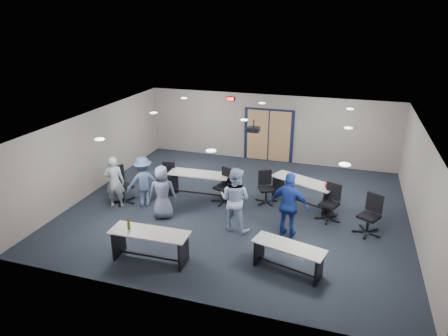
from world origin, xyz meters
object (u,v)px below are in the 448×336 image
(table_front_left, at_px, (150,241))
(chair_back_b, at_px, (223,186))
(table_back_left, at_px, (199,181))
(person_plaid, at_px, (162,192))
(table_back_right, at_px, (303,188))
(person_gray, at_px, (114,182))
(chair_back_a, at_px, (168,178))
(chair_back_c, at_px, (266,188))
(person_navy, at_px, (289,205))
(chair_loose_right, at_px, (369,215))
(chair_back_d, at_px, (329,203))
(person_back, at_px, (143,181))
(person_lightblue, at_px, (235,199))
(chair_loose_left, at_px, (122,185))
(table_front_right, at_px, (288,254))

(table_front_left, distance_m, chair_back_b, 3.66)
(table_back_left, height_order, person_plaid, person_plaid)
(table_back_right, distance_m, person_gray, 5.82)
(chair_back_a, height_order, chair_back_c, chair_back_c)
(person_navy, bearing_deg, chair_loose_right, -149.15)
(table_front_left, distance_m, chair_back_d, 5.25)
(chair_back_a, distance_m, person_back, 1.16)
(chair_back_a, distance_m, person_plaid, 1.77)
(table_back_left, distance_m, chair_back_c, 2.21)
(person_back, bearing_deg, chair_loose_right, 144.64)
(chair_back_b, height_order, chair_loose_right, chair_loose_right)
(table_front_left, distance_m, person_lightblue, 2.60)
(person_plaid, height_order, person_navy, person_navy)
(person_back, bearing_deg, chair_back_c, 162.23)
(chair_back_d, xyz_separation_m, person_back, (-5.58, -0.75, 0.26))
(table_front_left, height_order, chair_back_a, table_front_left)
(chair_back_d, distance_m, person_navy, 1.65)
(table_back_left, bearing_deg, table_back_right, 4.29)
(person_gray, bearing_deg, chair_loose_left, -116.90)
(table_back_left, distance_m, person_gray, 2.67)
(table_back_right, xyz_separation_m, person_back, (-4.72, -1.52, 0.24))
(person_plaid, bearing_deg, table_front_right, 137.86)
(chair_back_c, distance_m, person_lightblue, 2.01)
(table_front_left, relative_size, chair_back_c, 1.90)
(table_back_left, bearing_deg, person_lightblue, -47.69)
(chair_back_a, relative_size, person_navy, 0.55)
(chair_back_a, height_order, person_navy, person_navy)
(chair_back_a, relative_size, chair_back_b, 0.91)
(person_lightblue, relative_size, person_back, 1.14)
(chair_back_d, bearing_deg, table_front_right, -82.45)
(table_front_right, distance_m, person_back, 5.29)
(table_front_left, relative_size, person_back, 1.22)
(chair_back_a, distance_m, chair_loose_left, 1.53)
(chair_back_a, relative_size, chair_back_d, 0.94)
(person_plaid, distance_m, person_back, 1.08)
(chair_back_b, bearing_deg, table_front_right, -28.86)
(table_front_left, bearing_deg, person_gray, 134.03)
(table_front_right, height_order, chair_back_c, chair_back_c)
(chair_back_b, bearing_deg, table_back_left, -171.97)
(table_back_right, distance_m, person_plaid, 4.34)
(chair_back_b, relative_size, chair_back_d, 1.03)
(chair_back_d, xyz_separation_m, person_lightblue, (-2.45, -1.35, 0.38))
(table_back_right, distance_m, chair_loose_right, 2.30)
(table_front_right, relative_size, person_lightblue, 0.97)
(chair_back_d, bearing_deg, chair_loose_right, -2.24)
(table_front_right, relative_size, chair_back_a, 1.75)
(chair_back_c, bearing_deg, table_front_left, -143.93)
(chair_back_b, relative_size, chair_loose_right, 0.99)
(chair_back_b, bearing_deg, chair_back_d, 17.98)
(person_gray, distance_m, person_plaid, 1.71)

